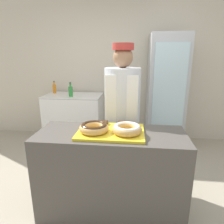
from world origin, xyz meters
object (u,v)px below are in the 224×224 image
beverage_fridge (166,93)px  chest_freezer (75,118)px  donut_chocolate_glaze (94,127)px  baker_person (122,115)px  brownie_back_right (122,123)px  brownie_back_left (104,123)px  serving_tray (111,132)px  donut_light_glaze (127,129)px  bottle_green (71,91)px  bottle_orange (54,88)px

beverage_fridge → chest_freezer: bearing=179.8°
donut_chocolate_glaze → baker_person: (0.23, 0.58, -0.05)m
brownie_back_right → baker_person: bearing=92.8°
brownie_back_right → brownie_back_left: bearing=180.0°
serving_tray → beverage_fridge: (0.76, 1.74, 0.07)m
brownie_back_left → baker_person: size_ratio=0.05×
beverage_fridge → donut_light_glaze: bearing=-108.7°
bottle_green → bottle_orange: 0.51m
bottle_orange → chest_freezer: bearing=-18.7°
baker_person → donut_chocolate_glaze: bearing=-111.5°
serving_tray → donut_chocolate_glaze: donut_chocolate_glaze is taller
donut_chocolate_glaze → beverage_fridge: bearing=62.9°
donut_light_glaze → baker_person: size_ratio=0.16×
serving_tray → bottle_orange: (-1.31, 1.88, 0.09)m
donut_light_glaze → bottle_orange: bearing=127.1°
brownie_back_left → brownie_back_right: size_ratio=1.00×
baker_person → bottle_orange: size_ratio=7.60×
bottle_green → donut_chocolate_glaze: bearing=-65.7°
brownie_back_left → donut_light_glaze: bearing=-41.2°
brownie_back_right → beverage_fridge: (0.66, 1.57, 0.04)m
serving_tray → donut_chocolate_glaze: (-0.15, -0.04, 0.06)m
beverage_fridge → bottle_orange: size_ratio=8.53×
serving_tray → brownie_back_left: brownie_back_left is taller
donut_light_glaze → brownie_back_left: bearing=138.8°
chest_freezer → bottle_green: bearing=-88.2°
chest_freezer → bottle_orange: size_ratio=4.52×
donut_chocolate_glaze → donut_light_glaze: size_ratio=1.00×
donut_light_glaze → bottle_orange: (-1.46, 1.93, 0.03)m
brownie_back_left → beverage_fridge: (0.85, 1.57, 0.04)m
chest_freezer → donut_chocolate_glaze: bearing=-67.4°
donut_light_glaze → serving_tray: bearing=164.1°
chest_freezer → bottle_orange: bearing=161.3°
donut_chocolate_glaze → bottle_green: 1.80m
donut_chocolate_glaze → donut_light_glaze: bearing=0.0°
brownie_back_left → bottle_orange: bearing=125.3°
brownie_back_left → chest_freezer: size_ratio=0.08×
brownie_back_right → bottle_orange: size_ratio=0.35×
chest_freezer → beverage_fridge: bearing=-0.2°
donut_chocolate_glaze → chest_freezer: 2.00m
donut_light_glaze → beverage_fridge: bearing=71.3°
serving_tray → brownie_back_left: 0.20m
donut_chocolate_glaze → chest_freezer: donut_chocolate_glaze is taller
donut_chocolate_glaze → bottle_orange: bottle_orange is taller
beverage_fridge → bottle_green: (-1.65, -0.15, 0.03)m
bottle_orange → bottle_green: bearing=-35.2°
chest_freezer → bottle_green: size_ratio=4.14×
serving_tray → baker_person: (0.08, 0.54, 0.00)m
donut_light_glaze → brownie_back_right: donut_light_glaze is taller
brownie_back_right → chest_freezer: 1.92m
brownie_back_right → beverage_fridge: 1.70m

